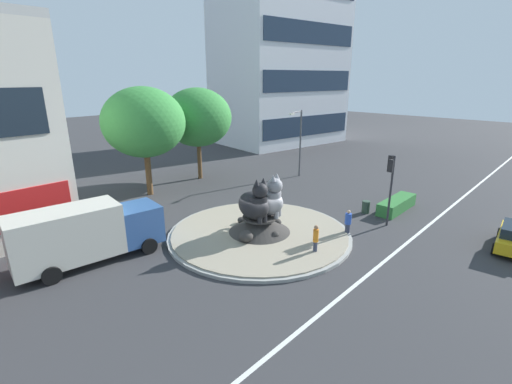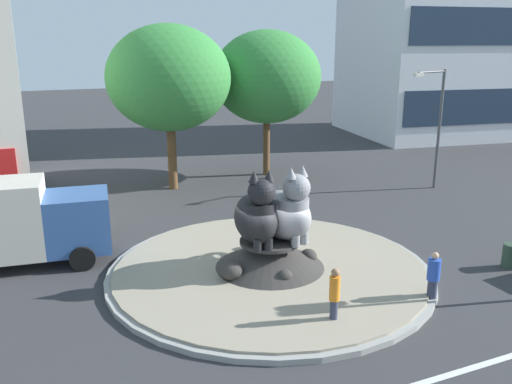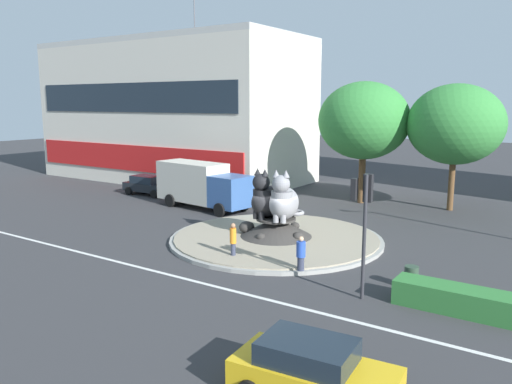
{
  "view_description": "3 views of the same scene",
  "coord_description": "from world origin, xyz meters",
  "px_view_note": "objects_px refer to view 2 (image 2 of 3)",
  "views": [
    {
      "loc": [
        -15.38,
        -14.07,
        9.5
      ],
      "look_at": [
        -0.1,
        0.21,
        2.82
      ],
      "focal_mm": 25.45,
      "sensor_mm": 36.0,
      "label": 1
    },
    {
      "loc": [
        -7.39,
        -15.85,
        7.93
      ],
      "look_at": [
        -0.28,
        0.57,
        2.86
      ],
      "focal_mm": 37.66,
      "sensor_mm": 36.0,
      "label": 2
    },
    {
      "loc": [
        13.65,
        -22.46,
        7.33
      ],
      "look_at": [
        -1.33,
        0.06,
        2.51
      ],
      "focal_mm": 35.49,
      "sensor_mm": 36.0,
      "label": 3
    }
  ],
  "objects_px": {
    "cat_statue_grey": "(286,212)",
    "streetlight_arm": "(437,120)",
    "pedestrian_orange_shirt": "(334,295)",
    "litter_bin": "(510,256)",
    "second_tree_near_tower": "(267,77)",
    "cat_statue_black": "(258,216)",
    "pedestrian_blue_shirt": "(433,277)",
    "broadleaf_tree_behind_island": "(169,78)"
  },
  "relations": [
    {
      "from": "pedestrian_orange_shirt",
      "to": "pedestrian_blue_shirt",
      "type": "distance_m",
      "value": 3.58
    },
    {
      "from": "streetlight_arm",
      "to": "second_tree_near_tower",
      "type": "bearing_deg",
      "value": -56.41
    },
    {
      "from": "broadleaf_tree_behind_island",
      "to": "streetlight_arm",
      "type": "distance_m",
      "value": 14.44
    },
    {
      "from": "streetlight_arm",
      "to": "cat_statue_black",
      "type": "bearing_deg",
      "value": 13.67
    },
    {
      "from": "cat_statue_grey",
      "to": "pedestrian_orange_shirt",
      "type": "height_order",
      "value": "cat_statue_grey"
    },
    {
      "from": "cat_statue_black",
      "to": "pedestrian_blue_shirt",
      "type": "relative_size",
      "value": 1.64
    },
    {
      "from": "cat_statue_black",
      "to": "pedestrian_orange_shirt",
      "type": "bearing_deg",
      "value": 16.91
    },
    {
      "from": "pedestrian_blue_shirt",
      "to": "litter_bin",
      "type": "bearing_deg",
      "value": -86.1
    },
    {
      "from": "cat_statue_black",
      "to": "cat_statue_grey",
      "type": "xyz_separation_m",
      "value": [
        1.04,
        -0.07,
        0.01
      ]
    },
    {
      "from": "streetlight_arm",
      "to": "pedestrian_orange_shirt",
      "type": "xyz_separation_m",
      "value": [
        -12.77,
        -10.71,
        -2.86
      ]
    },
    {
      "from": "cat_statue_black",
      "to": "streetlight_arm",
      "type": "relative_size",
      "value": 0.43
    },
    {
      "from": "litter_bin",
      "to": "pedestrian_orange_shirt",
      "type": "bearing_deg",
      "value": -172.52
    },
    {
      "from": "broadleaf_tree_behind_island",
      "to": "pedestrian_orange_shirt",
      "type": "height_order",
      "value": "broadleaf_tree_behind_island"
    },
    {
      "from": "pedestrian_blue_shirt",
      "to": "pedestrian_orange_shirt",
      "type": "bearing_deg",
      "value": 81.46
    },
    {
      "from": "second_tree_near_tower",
      "to": "pedestrian_blue_shirt",
      "type": "height_order",
      "value": "second_tree_near_tower"
    },
    {
      "from": "streetlight_arm",
      "to": "pedestrian_blue_shirt",
      "type": "height_order",
      "value": "streetlight_arm"
    },
    {
      "from": "streetlight_arm",
      "to": "litter_bin",
      "type": "relative_size",
      "value": 7.18
    },
    {
      "from": "broadleaf_tree_behind_island",
      "to": "pedestrian_orange_shirt",
      "type": "bearing_deg",
      "value": -88.91
    },
    {
      "from": "cat_statue_black",
      "to": "second_tree_near_tower",
      "type": "xyz_separation_m",
      "value": [
        6.41,
        13.35,
        3.62
      ]
    },
    {
      "from": "cat_statue_black",
      "to": "streetlight_arm",
      "type": "distance_m",
      "value": 15.08
    },
    {
      "from": "second_tree_near_tower",
      "to": "cat_statue_black",
      "type": "bearing_deg",
      "value": -115.66
    },
    {
      "from": "cat_statue_black",
      "to": "cat_statue_grey",
      "type": "height_order",
      "value": "cat_statue_grey"
    },
    {
      "from": "broadleaf_tree_behind_island",
      "to": "cat_statue_black",
      "type": "bearing_deg",
      "value": -91.49
    },
    {
      "from": "second_tree_near_tower",
      "to": "cat_statue_grey",
      "type": "bearing_deg",
      "value": -111.82
    },
    {
      "from": "second_tree_near_tower",
      "to": "pedestrian_blue_shirt",
      "type": "relative_size",
      "value": 5.06
    },
    {
      "from": "streetlight_arm",
      "to": "pedestrian_orange_shirt",
      "type": "relative_size",
      "value": 3.59
    },
    {
      "from": "litter_bin",
      "to": "pedestrian_blue_shirt",
      "type": "bearing_deg",
      "value": -167.06
    },
    {
      "from": "pedestrian_blue_shirt",
      "to": "streetlight_arm",
      "type": "bearing_deg",
      "value": -49.77
    },
    {
      "from": "pedestrian_blue_shirt",
      "to": "litter_bin",
      "type": "height_order",
      "value": "pedestrian_blue_shirt"
    },
    {
      "from": "streetlight_arm",
      "to": "broadleaf_tree_behind_island",
      "type": "bearing_deg",
      "value": -36.52
    },
    {
      "from": "second_tree_near_tower",
      "to": "litter_bin",
      "type": "relative_size",
      "value": 9.51
    },
    {
      "from": "cat_statue_grey",
      "to": "litter_bin",
      "type": "relative_size",
      "value": 3.3
    },
    {
      "from": "broadleaf_tree_behind_island",
      "to": "pedestrian_blue_shirt",
      "type": "bearing_deg",
      "value": -76.65
    },
    {
      "from": "streetlight_arm",
      "to": "pedestrian_blue_shirt",
      "type": "bearing_deg",
      "value": 36.32
    },
    {
      "from": "streetlight_arm",
      "to": "litter_bin",
      "type": "xyz_separation_m",
      "value": [
        -4.75,
        -9.66,
        -3.39
      ]
    },
    {
      "from": "broadleaf_tree_behind_island",
      "to": "pedestrian_blue_shirt",
      "type": "relative_size",
      "value": 5.2
    },
    {
      "from": "pedestrian_orange_shirt",
      "to": "litter_bin",
      "type": "xyz_separation_m",
      "value": [
        8.03,
        1.05,
        -0.53
      ]
    },
    {
      "from": "cat_statue_grey",
      "to": "streetlight_arm",
      "type": "height_order",
      "value": "streetlight_arm"
    },
    {
      "from": "cat_statue_grey",
      "to": "pedestrian_blue_shirt",
      "type": "bearing_deg",
      "value": 23.74
    },
    {
      "from": "cat_statue_grey",
      "to": "broadleaf_tree_behind_island",
      "type": "bearing_deg",
      "value": 167.84
    },
    {
      "from": "streetlight_arm",
      "to": "pedestrian_orange_shirt",
      "type": "height_order",
      "value": "streetlight_arm"
    },
    {
      "from": "broadleaf_tree_behind_island",
      "to": "second_tree_near_tower",
      "type": "xyz_separation_m",
      "value": [
        6.09,
        0.92,
        -0.15
      ]
    }
  ]
}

